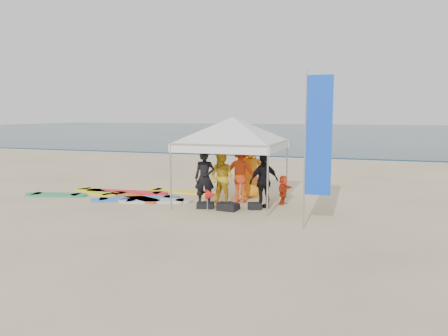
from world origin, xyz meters
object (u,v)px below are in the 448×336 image
Objects in this scene: marker_pennant at (211,195)px; person_seated at (283,190)px; person_orange_a at (241,172)px; canopy_tent at (233,117)px; surfboard_spread at (129,195)px; person_black_a at (205,178)px; person_yellow at (222,178)px; person_black_b at (264,181)px; feather_flag at (318,138)px; person_orange_b at (250,171)px.

person_seated is at bearing 43.75° from marker_pennant.
person_orange_a is 0.47× the size of canopy_tent.
person_black_a is at bearing -10.25° from surfboard_spread.
canopy_tent is at bearing 0.33° from surfboard_spread.
person_yellow is 1.02× the size of person_black_b.
person_black_b is at bearing 146.45° from person_orange_a.
feather_flag reaches higher than person_black_a.
canopy_tent is 3.77m from feather_flag.
person_black_a is 0.93× the size of person_orange_b.
feather_flag is 7.31m from surfboard_spread.
person_yellow is 0.29× the size of surfboard_spread.
surfboard_spread is (-2.98, 0.54, -0.81)m from person_black_a.
canopy_tent is 1.07× the size of feather_flag.
canopy_tent reaches higher than person_yellow.
marker_pennant reaches higher than surfboard_spread.
person_orange_a is at bearing 51.20° from canopy_tent.
person_yellow is at bearing 91.84° from marker_pennant.
feather_flag is 0.67× the size of surfboard_spread.
person_seated is (1.34, 0.06, -0.50)m from person_orange_a.
person_yellow is at bearing 122.40° from person_seated.
feather_flag is 5.94× the size of marker_pennant.
canopy_tent reaches higher than person_black_a.
person_orange_a is 0.81m from person_orange_b.
person_orange_a is at bearing 71.68° from person_orange_b.
person_black_a is 2.63× the size of marker_pennant.
canopy_tent is 2.58m from marker_pennant.
person_seated is 0.24× the size of feather_flag.
person_orange_b reaches higher than person_seated.
feather_flag is (1.74, -1.95, 1.42)m from person_black_b.
person_black_a is 1.90m from person_orange_b.
person_black_a is 1.23m from person_orange_a.
canopy_tent is (-0.20, -0.25, 1.73)m from person_orange_a.
person_yellow is 2.59× the size of marker_pennant.
person_orange_b reaches higher than person_yellow.
person_seated is at bearing 115.51° from feather_flag.
person_yellow reaches higher than person_black_b.
person_black_b is 1.74m from person_orange_b.
person_seated reaches higher than surfboard_spread.
surfboard_spread is at bearing 159.80° from feather_flag.
person_black_a is 2.05m from canopy_tent.
canopy_tent reaches higher than person_orange_a.
person_orange_b is at bearing 72.45° from person_seated.
person_seated is 0.16× the size of surfboard_spread.
canopy_tent is 4.54m from surfboard_spread.
marker_pennant is 3.76m from surfboard_spread.
person_yellow is 3.55m from surfboard_spread.
person_yellow is 0.44× the size of feather_flag.
person_seated is at bearing -163.13° from person_black_b.
canopy_tent is (-1.54, -0.31, 2.22)m from person_seated.
person_seated is at bearing 32.57° from person_yellow.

